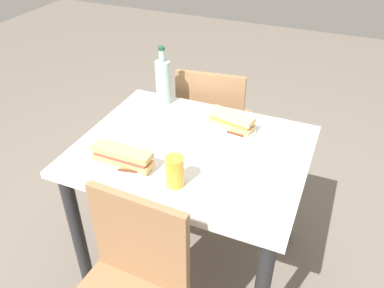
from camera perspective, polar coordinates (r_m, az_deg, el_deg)
ground_plane at (r=2.21m, az=-0.00°, el=-16.07°), size 8.00×8.00×0.00m
dining_table at (r=1.79m, az=-0.00°, el=-3.79°), size 0.99×0.79×0.73m
chair_near at (r=2.34m, az=3.02°, el=3.01°), size 0.45×0.45×0.85m
plate_near at (r=1.63m, az=-9.96°, el=-2.88°), size 0.24×0.24×0.01m
baguette_sandwich_near at (r=1.61m, az=-10.11°, el=-1.71°), size 0.26×0.07×0.07m
knife_near at (r=1.59m, az=-10.63°, el=-3.70°), size 0.18×0.05×0.01m
plate_far at (r=1.84m, az=5.65°, el=2.36°), size 0.24×0.24×0.01m
baguette_sandwich_far at (r=1.82m, az=5.73°, el=3.46°), size 0.23×0.11×0.07m
knife_far at (r=1.79m, az=5.15°, el=1.79°), size 0.18×0.03×0.01m
water_bottle at (r=2.01m, az=-4.24°, el=9.07°), size 0.07×0.07×0.30m
beer_glass at (r=1.48m, az=-2.51°, el=-4.01°), size 0.07×0.07×0.13m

